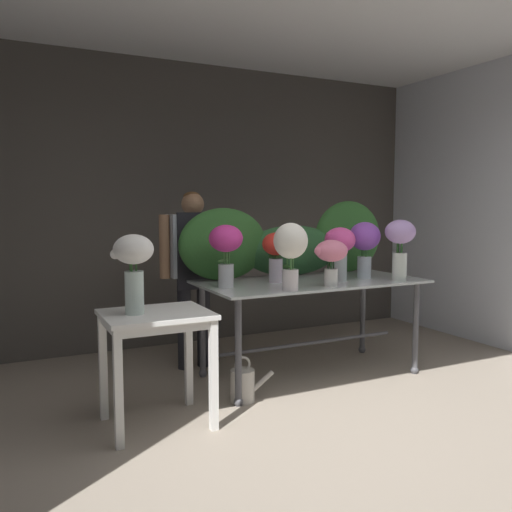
{
  "coord_description": "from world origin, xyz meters",
  "views": [
    {
      "loc": [
        -2.01,
        -2.12,
        1.46
      ],
      "look_at": [
        -0.27,
        1.4,
        1.08
      ],
      "focal_mm": 37.18,
      "sensor_mm": 36.0,
      "label": 1
    }
  ],
  "objects_px": {
    "vase_white_roses_tall": "(133,264)",
    "display_table_glass": "(310,295)",
    "vase_violet_dahlias": "(365,242)",
    "vase_scarlet_anemones": "(276,252)",
    "side_table_white": "(156,329)",
    "watering_can": "(243,385)",
    "vase_ivory_freesia": "(290,247)",
    "vase_lilac_snapdragons": "(400,242)",
    "vase_fuchsia_carnations": "(340,247)",
    "vase_rosy_tulips": "(331,255)",
    "florist": "(194,260)",
    "vase_magenta_roses": "(226,246)"
  },
  "relations": [
    {
      "from": "side_table_white",
      "to": "watering_can",
      "type": "height_order",
      "value": "side_table_white"
    },
    {
      "from": "florist",
      "to": "vase_magenta_roses",
      "type": "distance_m",
      "value": 0.7
    },
    {
      "from": "vase_ivory_freesia",
      "to": "vase_white_roses_tall",
      "type": "xyz_separation_m",
      "value": [
        -1.17,
        -0.04,
        -0.06
      ]
    },
    {
      "from": "florist",
      "to": "vase_lilac_snapdragons",
      "type": "xyz_separation_m",
      "value": [
        1.47,
        -1.0,
        0.18
      ]
    },
    {
      "from": "side_table_white",
      "to": "vase_scarlet_anemones",
      "type": "relative_size",
      "value": 1.85
    },
    {
      "from": "vase_fuchsia_carnations",
      "to": "vase_white_roses_tall",
      "type": "height_order",
      "value": "vase_white_roses_tall"
    },
    {
      "from": "side_table_white",
      "to": "vase_white_roses_tall",
      "type": "xyz_separation_m",
      "value": [
        -0.14,
        0.0,
        0.44
      ]
    },
    {
      "from": "vase_lilac_snapdragons",
      "to": "vase_fuchsia_carnations",
      "type": "relative_size",
      "value": 1.14
    },
    {
      "from": "vase_scarlet_anemones",
      "to": "vase_white_roses_tall",
      "type": "relative_size",
      "value": 0.8
    },
    {
      "from": "vase_lilac_snapdragons",
      "to": "watering_can",
      "type": "bearing_deg",
      "value": 178.12
    },
    {
      "from": "vase_white_roses_tall",
      "to": "display_table_glass",
      "type": "bearing_deg",
      "value": 14.8
    },
    {
      "from": "vase_violet_dahlias",
      "to": "vase_rosy_tulips",
      "type": "bearing_deg",
      "value": -153.15
    },
    {
      "from": "display_table_glass",
      "to": "vase_ivory_freesia",
      "type": "distance_m",
      "value": 0.72
    },
    {
      "from": "display_table_glass",
      "to": "vase_lilac_snapdragons",
      "type": "distance_m",
      "value": 0.87
    },
    {
      "from": "vase_rosy_tulips",
      "to": "florist",
      "type": "bearing_deg",
      "value": 127.65
    },
    {
      "from": "vase_lilac_snapdragons",
      "to": "vase_rosy_tulips",
      "type": "distance_m",
      "value": 0.7
    },
    {
      "from": "vase_magenta_roses",
      "to": "vase_white_roses_tall",
      "type": "bearing_deg",
      "value": -154.25
    },
    {
      "from": "side_table_white",
      "to": "vase_rosy_tulips",
      "type": "xyz_separation_m",
      "value": [
        1.42,
        0.07,
        0.42
      ]
    },
    {
      "from": "display_table_glass",
      "to": "vase_violet_dahlias",
      "type": "height_order",
      "value": "vase_violet_dahlias"
    },
    {
      "from": "display_table_glass",
      "to": "vase_fuchsia_carnations",
      "type": "distance_m",
      "value": 0.48
    },
    {
      "from": "vase_magenta_roses",
      "to": "vase_violet_dahlias",
      "type": "relative_size",
      "value": 0.99
    },
    {
      "from": "vase_lilac_snapdragons",
      "to": "watering_can",
      "type": "distance_m",
      "value": 1.76
    },
    {
      "from": "watering_can",
      "to": "vase_violet_dahlias",
      "type": "bearing_deg",
      "value": 9.74
    },
    {
      "from": "vase_lilac_snapdragons",
      "to": "vase_scarlet_anemones",
      "type": "xyz_separation_m",
      "value": [
        -0.98,
        0.38,
        -0.08
      ]
    },
    {
      "from": "vase_rosy_tulips",
      "to": "vase_lilac_snapdragons",
      "type": "bearing_deg",
      "value": 0.42
    },
    {
      "from": "watering_can",
      "to": "vase_rosy_tulips",
      "type": "bearing_deg",
      "value": -4.06
    },
    {
      "from": "vase_ivory_freesia",
      "to": "vase_white_roses_tall",
      "type": "relative_size",
      "value": 0.98
    },
    {
      "from": "vase_fuchsia_carnations",
      "to": "vase_rosy_tulips",
      "type": "bearing_deg",
      "value": -136.55
    },
    {
      "from": "display_table_glass",
      "to": "vase_ivory_freesia",
      "type": "bearing_deg",
      "value": -137.71
    },
    {
      "from": "display_table_glass",
      "to": "watering_can",
      "type": "bearing_deg",
      "value": -158.73
    },
    {
      "from": "vase_scarlet_anemones",
      "to": "vase_white_roses_tall",
      "type": "distance_m",
      "value": 1.35
    },
    {
      "from": "vase_violet_dahlias",
      "to": "vase_scarlet_anemones",
      "type": "bearing_deg",
      "value": 172.04
    },
    {
      "from": "vase_scarlet_anemones",
      "to": "vase_fuchsia_carnations",
      "type": "height_order",
      "value": "vase_fuchsia_carnations"
    },
    {
      "from": "vase_rosy_tulips",
      "to": "vase_violet_dahlias",
      "type": "distance_m",
      "value": 0.6
    },
    {
      "from": "side_table_white",
      "to": "vase_white_roses_tall",
      "type": "bearing_deg",
      "value": 179.85
    },
    {
      "from": "display_table_glass",
      "to": "vase_scarlet_anemones",
      "type": "relative_size",
      "value": 4.56
    },
    {
      "from": "vase_scarlet_anemones",
      "to": "vase_rosy_tulips",
      "type": "xyz_separation_m",
      "value": [
        0.28,
        -0.38,
        -0.01
      ]
    },
    {
      "from": "display_table_glass",
      "to": "vase_violet_dahlias",
      "type": "xyz_separation_m",
      "value": [
        0.49,
        -0.08,
        0.44
      ]
    },
    {
      "from": "watering_can",
      "to": "vase_ivory_freesia",
      "type": "bearing_deg",
      "value": -13.41
    },
    {
      "from": "side_table_white",
      "to": "watering_can",
      "type": "xyz_separation_m",
      "value": [
        0.68,
        0.12,
        -0.52
      ]
    },
    {
      "from": "side_table_white",
      "to": "vase_scarlet_anemones",
      "type": "xyz_separation_m",
      "value": [
        1.14,
        0.45,
        0.43
      ]
    },
    {
      "from": "display_table_glass",
      "to": "vase_violet_dahlias",
      "type": "relative_size",
      "value": 3.84
    },
    {
      "from": "side_table_white",
      "to": "vase_ivory_freesia",
      "type": "bearing_deg",
      "value": 2.13
    },
    {
      "from": "side_table_white",
      "to": "vase_lilac_snapdragons",
      "type": "bearing_deg",
      "value": 2.03
    },
    {
      "from": "display_table_glass",
      "to": "vase_violet_dahlias",
      "type": "bearing_deg",
      "value": -9.51
    },
    {
      "from": "vase_rosy_tulips",
      "to": "watering_can",
      "type": "distance_m",
      "value": 1.19
    },
    {
      "from": "vase_lilac_snapdragons",
      "to": "side_table_white",
      "type": "bearing_deg",
      "value": -177.97
    },
    {
      "from": "vase_lilac_snapdragons",
      "to": "vase_white_roses_tall",
      "type": "height_order",
      "value": "vase_lilac_snapdragons"
    },
    {
      "from": "vase_lilac_snapdragons",
      "to": "vase_violet_dahlias",
      "type": "distance_m",
      "value": 0.31
    },
    {
      "from": "vase_lilac_snapdragons",
      "to": "watering_can",
      "type": "xyz_separation_m",
      "value": [
        -1.43,
        0.05,
        -1.02
      ]
    }
  ]
}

